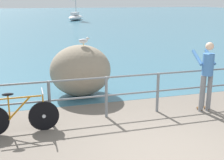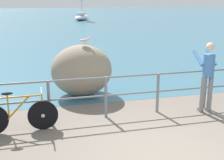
% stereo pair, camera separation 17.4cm
% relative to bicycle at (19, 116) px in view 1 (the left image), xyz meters
% --- Properties ---
extents(ground_plane, '(120.00, 120.00, 0.10)m').
position_rel_bicycle_xyz_m(ground_plane, '(2.69, 18.21, -0.44)').
color(ground_plane, '#6B6056').
extents(sea_surface, '(120.00, 90.00, 0.01)m').
position_rel_bicycle_xyz_m(sea_surface, '(2.69, 46.35, -0.39)').
color(sea_surface, '#38667A').
rests_on(sea_surface, ground_plane).
extents(promenade_railing, '(9.49, 0.07, 1.02)m').
position_rel_bicycle_xyz_m(promenade_railing, '(2.69, 0.35, 0.25)').
color(promenade_railing, slate).
rests_on(promenade_railing, ground_plane).
extents(bicycle, '(1.70, 0.48, 0.92)m').
position_rel_bicycle_xyz_m(bicycle, '(0.00, 0.00, 0.00)').
color(bicycle, black).
rests_on(bicycle, ground_plane).
extents(person_at_railing, '(0.47, 0.65, 1.78)m').
position_rel_bicycle_xyz_m(person_at_railing, '(4.56, 0.07, 0.60)').
color(person_at_railing, slate).
rests_on(person_at_railing, ground_plane).
extents(breakwater_boulder_main, '(1.80, 1.55, 1.51)m').
position_rel_bicycle_xyz_m(breakwater_boulder_main, '(1.73, 2.23, 0.37)').
color(breakwater_boulder_main, gray).
rests_on(breakwater_boulder_main, ground).
extents(seagull, '(0.34, 0.16, 0.23)m').
position_rel_bicycle_xyz_m(seagull, '(1.82, 2.14, 1.26)').
color(seagull, gold).
rests_on(seagull, breakwater_boulder_main).
extents(sailboat, '(3.18, 4.51, 6.16)m').
position_rel_bicycle_xyz_m(sailboat, '(6.70, 34.12, 0.32)').
color(sailboat, white).
rests_on(sailboat, sea_surface).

